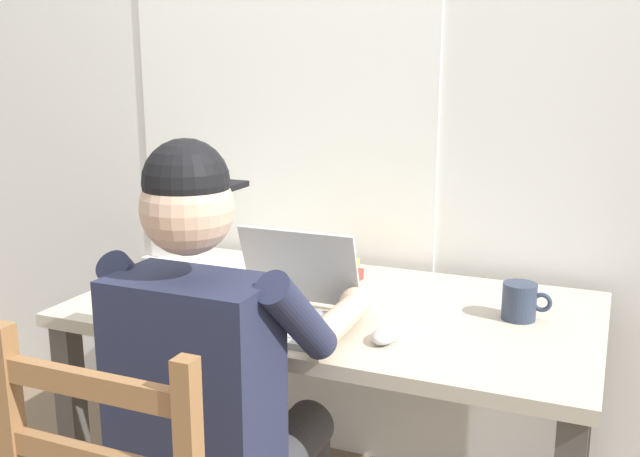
{
  "coord_description": "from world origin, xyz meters",
  "views": [
    {
      "loc": [
        0.7,
        -1.76,
        1.38
      ],
      "look_at": [
        -0.03,
        -0.05,
        0.95
      ],
      "focal_mm": 40.36,
      "sensor_mm": 36.0,
      "label": 1
    }
  ],
  "objects_px": {
    "seated_person": "(221,382)",
    "coffee_mug_white": "(170,275)",
    "laptop": "(285,301)",
    "coffee_mug_dark": "(520,301)",
    "computer_mouse": "(385,335)",
    "desk": "(336,334)",
    "book_stack_main": "(332,271)",
    "landscape_photo_print": "(229,271)"
  },
  "relations": [
    {
      "from": "seated_person",
      "to": "coffee_mug_white",
      "type": "bearing_deg",
      "value": 135.55
    },
    {
      "from": "coffee_mug_white",
      "to": "book_stack_main",
      "type": "relative_size",
      "value": 0.66
    },
    {
      "from": "seated_person",
      "to": "landscape_photo_print",
      "type": "distance_m",
      "value": 0.71
    },
    {
      "from": "desk",
      "to": "book_stack_main",
      "type": "bearing_deg",
      "value": 115.64
    },
    {
      "from": "laptop",
      "to": "coffee_mug_white",
      "type": "bearing_deg",
      "value": 167.27
    },
    {
      "from": "desk",
      "to": "book_stack_main",
      "type": "distance_m",
      "value": 0.24
    },
    {
      "from": "coffee_mug_white",
      "to": "coffee_mug_dark",
      "type": "relative_size",
      "value": 0.93
    },
    {
      "from": "computer_mouse",
      "to": "coffee_mug_white",
      "type": "height_order",
      "value": "coffee_mug_white"
    },
    {
      "from": "book_stack_main",
      "to": "coffee_mug_dark",
      "type": "bearing_deg",
      "value": -12.04
    },
    {
      "from": "desk",
      "to": "computer_mouse",
      "type": "height_order",
      "value": "computer_mouse"
    },
    {
      "from": "landscape_photo_print",
      "to": "coffee_mug_white",
      "type": "bearing_deg",
      "value": -95.23
    },
    {
      "from": "laptop",
      "to": "coffee_mug_white",
      "type": "distance_m",
      "value": 0.43
    },
    {
      "from": "landscape_photo_print",
      "to": "laptop",
      "type": "bearing_deg",
      "value": -34.97
    },
    {
      "from": "computer_mouse",
      "to": "book_stack_main",
      "type": "distance_m",
      "value": 0.51
    },
    {
      "from": "desk",
      "to": "seated_person",
      "type": "relative_size",
      "value": 1.13
    },
    {
      "from": "desk",
      "to": "computer_mouse",
      "type": "relative_size",
      "value": 14.03
    },
    {
      "from": "coffee_mug_white",
      "to": "coffee_mug_dark",
      "type": "xyz_separation_m",
      "value": [
        0.97,
        0.15,
        0.0
      ]
    },
    {
      "from": "coffee_mug_dark",
      "to": "computer_mouse",
      "type": "bearing_deg",
      "value": -133.83
    },
    {
      "from": "laptop",
      "to": "coffee_mug_white",
      "type": "xyz_separation_m",
      "value": [
        -0.41,
        0.09,
        -0.01
      ]
    },
    {
      "from": "coffee_mug_white",
      "to": "book_stack_main",
      "type": "distance_m",
      "value": 0.48
    },
    {
      "from": "seated_person",
      "to": "coffee_mug_white",
      "type": "xyz_separation_m",
      "value": [
        -0.39,
        0.39,
        0.1
      ]
    },
    {
      "from": "desk",
      "to": "coffee_mug_dark",
      "type": "height_order",
      "value": "coffee_mug_dark"
    },
    {
      "from": "seated_person",
      "to": "coffee_mug_dark",
      "type": "height_order",
      "value": "seated_person"
    },
    {
      "from": "seated_person",
      "to": "laptop",
      "type": "distance_m",
      "value": 0.31
    },
    {
      "from": "laptop",
      "to": "coffee_mug_dark",
      "type": "bearing_deg",
      "value": 23.57
    },
    {
      "from": "coffee_mug_white",
      "to": "coffee_mug_dark",
      "type": "distance_m",
      "value": 0.98
    },
    {
      "from": "coffee_mug_white",
      "to": "landscape_photo_print",
      "type": "relative_size",
      "value": 0.9
    },
    {
      "from": "desk",
      "to": "laptop",
      "type": "bearing_deg",
      "value": -111.92
    },
    {
      "from": "seated_person",
      "to": "coffee_mug_dark",
      "type": "xyz_separation_m",
      "value": [
        0.58,
        0.53,
        0.1
      ]
    },
    {
      "from": "book_stack_main",
      "to": "landscape_photo_print",
      "type": "relative_size",
      "value": 1.36
    },
    {
      "from": "book_stack_main",
      "to": "desk",
      "type": "bearing_deg",
      "value": -64.36
    },
    {
      "from": "computer_mouse",
      "to": "coffee_mug_dark",
      "type": "relative_size",
      "value": 0.79
    },
    {
      "from": "laptop",
      "to": "coffee_mug_white",
      "type": "height_order",
      "value": "laptop"
    },
    {
      "from": "coffee_mug_dark",
      "to": "laptop",
      "type": "bearing_deg",
      "value": -156.43
    },
    {
      "from": "seated_person",
      "to": "computer_mouse",
      "type": "height_order",
      "value": "seated_person"
    },
    {
      "from": "seated_person",
      "to": "coffee_mug_dark",
      "type": "bearing_deg",
      "value": 42.77
    },
    {
      "from": "seated_person",
      "to": "computer_mouse",
      "type": "bearing_deg",
      "value": 39.36
    },
    {
      "from": "coffee_mug_white",
      "to": "landscape_photo_print",
      "type": "xyz_separation_m",
      "value": [
        0.05,
        0.24,
        -0.05
      ]
    },
    {
      "from": "seated_person",
      "to": "coffee_mug_white",
      "type": "relative_size",
      "value": 10.57
    },
    {
      "from": "seated_person",
      "to": "coffee_mug_white",
      "type": "height_order",
      "value": "seated_person"
    },
    {
      "from": "laptop",
      "to": "coffee_mug_dark",
      "type": "xyz_separation_m",
      "value": [
        0.56,
        0.24,
        -0.0
      ]
    },
    {
      "from": "coffee_mug_white",
      "to": "computer_mouse",
      "type": "bearing_deg",
      "value": -11.0
    }
  ]
}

